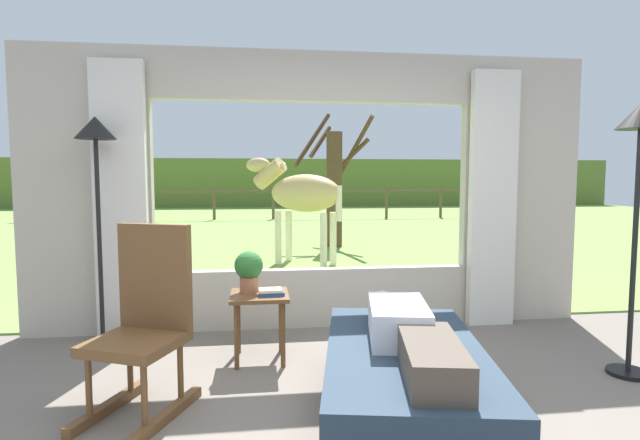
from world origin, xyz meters
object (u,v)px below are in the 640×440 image
floor_lamp_right (639,157)px  pasture_tree (334,183)px  rocking_chair (146,321)px  horse (301,194)px  recliner_sofa (404,380)px  potted_plant (249,269)px  book_stack (271,292)px  reclining_person (408,332)px  side_table (260,306)px  floor_lamp_left (96,162)px

floor_lamp_right → pasture_tree: pasture_tree is taller
rocking_chair → horse: horse is taller
horse → recliner_sofa: bearing=-142.1°
potted_plant → book_stack: bearing=-36.9°
book_stack → floor_lamp_right: (2.52, -0.56, 1.00)m
reclining_person → side_table: bearing=138.6°
rocking_chair → horse: 5.09m
rocking_chair → floor_lamp_right: (3.29, 0.10, 1.00)m
floor_lamp_left → horse: 4.20m
potted_plant → floor_lamp_right: size_ratio=0.17×
side_table → floor_lamp_right: floor_lamp_right is taller
recliner_sofa → side_table: 1.34m
rocking_chair → recliner_sofa: bearing=11.9°
side_table → book_stack: bearing=-36.9°
horse → potted_plant: bearing=-154.4°
reclining_person → side_table: size_ratio=2.76×
book_stack → horse: size_ratio=0.11×
floor_lamp_right → pasture_tree: (-1.07, 6.80, -0.23)m
pasture_tree → rocking_chair: bearing=-107.8°
floor_lamp_right → rocking_chair: bearing=-178.2°
horse → pasture_tree: pasture_tree is taller
potted_plant → floor_lamp_left: 1.52m
recliner_sofa → reclining_person: size_ratio=1.28×
rocking_chair → floor_lamp_right: 3.44m
reclining_person → pasture_tree: 7.33m
rocking_chair → floor_lamp_right: size_ratio=0.58×
book_stack → horse: 4.29m
side_table → recliner_sofa: bearing=-50.7°
side_table → book_stack: (0.09, -0.07, 0.12)m
floor_lamp_left → floor_lamp_right: 4.05m
floor_lamp_left → reclining_person: bearing=-35.5°
pasture_tree → floor_lamp_left: bearing=-116.3°
reclining_person → potted_plant: potted_plant is taller
floor_lamp_right → horse: 5.15m
floor_lamp_left → pasture_tree: 6.40m
book_stack → reclining_person: bearing=-53.3°
floor_lamp_left → potted_plant: bearing=-17.7°
side_table → book_stack: size_ratio=2.64×
side_table → potted_plant: size_ratio=1.63×
rocking_chair → side_table: (0.68, 0.73, -0.12)m
rocking_chair → floor_lamp_left: floor_lamp_left is taller
rocking_chair → pasture_tree: 7.30m
floor_lamp_left → pasture_tree: bearing=63.7°
reclining_person → pasture_tree: pasture_tree is taller
recliner_sofa → floor_lamp_left: bearing=155.9°
rocking_chair → book_stack: bearing=63.6°
recliner_sofa → floor_lamp_left: (-2.13, 1.47, 1.31)m
floor_lamp_right → recliner_sofa: bearing=-167.3°
side_table → book_stack: 0.16m
potted_plant → recliner_sofa: bearing=-49.7°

